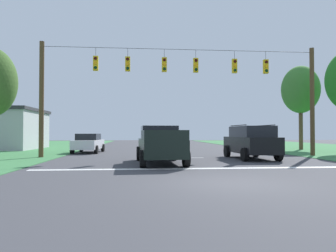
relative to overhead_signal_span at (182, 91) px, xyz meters
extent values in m
plane|color=#3D3D42|center=(0.00, -11.01, -4.36)|extent=(120.00, 120.00, 0.00)
cube|color=white|center=(0.00, -7.01, -4.36)|extent=(15.02, 0.45, 0.01)
cube|color=white|center=(0.00, -1.01, -4.36)|extent=(2.50, 0.15, 0.01)
cube|color=white|center=(0.00, 5.63, -4.36)|extent=(2.50, 0.15, 0.01)
cube|color=white|center=(0.00, 13.23, -4.36)|extent=(2.50, 0.15, 0.01)
cube|color=white|center=(0.00, 19.49, -4.36)|extent=(2.50, 0.15, 0.01)
cylinder|color=brown|center=(-9.07, 0.00, -0.63)|extent=(0.30, 0.30, 7.46)
cylinder|color=brown|center=(9.08, 0.00, -0.63)|extent=(0.30, 0.30, 7.46)
cylinder|color=black|center=(0.01, 0.00, 2.79)|extent=(18.15, 0.02, 0.02)
cylinder|color=black|center=(-5.66, 0.00, 2.51)|extent=(0.02, 0.02, 0.57)
cube|color=yellow|center=(-5.66, 0.00, 1.75)|extent=(0.32, 0.24, 0.95)
cylinder|color=#310503|center=(-5.66, -0.14, 2.04)|extent=(0.20, 0.04, 0.20)
cylinder|color=orange|center=(-5.66, -0.14, 1.74)|extent=(0.20, 0.04, 0.20)
cylinder|color=black|center=(-5.66, -0.14, 1.44)|extent=(0.20, 0.04, 0.20)
cylinder|color=black|center=(-3.59, 0.00, 2.51)|extent=(0.02, 0.02, 0.57)
cube|color=yellow|center=(-3.59, 0.00, 1.75)|extent=(0.32, 0.24, 0.95)
cylinder|color=#310503|center=(-3.59, -0.14, 2.04)|extent=(0.20, 0.04, 0.20)
cylinder|color=orange|center=(-3.59, -0.14, 1.74)|extent=(0.20, 0.04, 0.20)
cylinder|color=black|center=(-3.59, -0.14, 1.44)|extent=(0.20, 0.04, 0.20)
cylinder|color=black|center=(-1.18, 0.00, 2.51)|extent=(0.02, 0.02, 0.57)
cube|color=yellow|center=(-1.18, 0.00, 1.75)|extent=(0.32, 0.24, 0.95)
cylinder|color=#310503|center=(-1.18, -0.14, 2.04)|extent=(0.20, 0.04, 0.20)
cylinder|color=orange|center=(-1.18, -0.14, 1.74)|extent=(0.20, 0.04, 0.20)
cylinder|color=black|center=(-1.18, -0.14, 1.44)|extent=(0.20, 0.04, 0.20)
cylinder|color=black|center=(0.94, 0.00, 2.51)|extent=(0.02, 0.02, 0.57)
cube|color=yellow|center=(0.94, 0.00, 1.75)|extent=(0.32, 0.24, 0.95)
cylinder|color=#310503|center=(0.94, -0.14, 2.04)|extent=(0.20, 0.04, 0.20)
cylinder|color=orange|center=(0.94, -0.14, 1.74)|extent=(0.20, 0.04, 0.20)
cylinder|color=black|center=(0.94, -0.14, 1.44)|extent=(0.20, 0.04, 0.20)
cylinder|color=black|center=(3.60, 0.00, 2.51)|extent=(0.02, 0.02, 0.57)
cube|color=yellow|center=(3.60, 0.00, 1.75)|extent=(0.32, 0.24, 0.95)
cylinder|color=#310503|center=(3.60, -0.14, 2.04)|extent=(0.20, 0.04, 0.20)
cylinder|color=orange|center=(3.60, -0.14, 1.74)|extent=(0.20, 0.04, 0.20)
cylinder|color=black|center=(3.60, -0.14, 1.44)|extent=(0.20, 0.04, 0.20)
cylinder|color=black|center=(5.78, 0.00, 2.51)|extent=(0.02, 0.02, 0.57)
cube|color=yellow|center=(5.78, 0.00, 1.75)|extent=(0.32, 0.24, 0.95)
cylinder|color=#310503|center=(5.78, -0.14, 2.04)|extent=(0.20, 0.04, 0.20)
cylinder|color=orange|center=(5.78, -0.14, 1.74)|extent=(0.20, 0.04, 0.20)
cylinder|color=black|center=(5.78, -0.14, 1.44)|extent=(0.20, 0.04, 0.20)
cube|color=black|center=(-1.73, -4.52, -3.54)|extent=(2.26, 5.49, 0.85)
cube|color=black|center=(-1.76, -3.87, -2.76)|extent=(1.94, 1.99, 0.70)
cube|color=black|center=(-2.60, -5.92, -2.89)|extent=(0.22, 2.38, 0.45)
cube|color=black|center=(-0.72, -5.82, -2.89)|extent=(0.22, 2.38, 0.45)
cube|color=black|center=(-1.60, -7.17, -2.89)|extent=(1.96, 0.20, 0.45)
cylinder|color=black|center=(-2.82, -2.74, -3.96)|extent=(0.32, 0.81, 0.80)
cylinder|color=black|center=(-0.82, -2.64, -3.96)|extent=(0.32, 0.81, 0.80)
cylinder|color=black|center=(-2.64, -6.41, -3.96)|extent=(0.32, 0.81, 0.80)
cylinder|color=black|center=(-0.64, -6.31, -3.96)|extent=(0.32, 0.81, 0.80)
cube|color=black|center=(3.93, -2.14, -3.51)|extent=(2.08, 4.85, 0.95)
cube|color=black|center=(3.93, -2.29, -2.71)|extent=(1.89, 3.25, 0.65)
cylinder|color=black|center=(3.08, -2.31, -2.33)|extent=(0.13, 2.72, 0.05)
cylinder|color=black|center=(4.78, -2.27, -2.33)|extent=(0.13, 2.72, 0.05)
cylinder|color=black|center=(2.91, -0.54, -3.98)|extent=(0.28, 0.77, 0.76)
cylinder|color=black|center=(4.86, -0.48, -3.98)|extent=(0.28, 0.77, 0.76)
cylinder|color=black|center=(3.00, -3.80, -3.98)|extent=(0.28, 0.77, 0.76)
cylinder|color=black|center=(4.95, -3.74, -3.98)|extent=(0.28, 0.77, 0.76)
cube|color=silver|center=(-6.88, 4.91, -3.69)|extent=(2.05, 4.40, 0.70)
cube|color=black|center=(-6.88, 4.91, -3.09)|extent=(1.74, 2.19, 0.50)
cylinder|color=black|center=(-7.70, 6.38, -4.04)|extent=(0.26, 0.65, 0.64)
cylinder|color=black|center=(-5.90, 6.27, -4.04)|extent=(0.26, 0.65, 0.64)
cylinder|color=black|center=(-7.86, 3.55, -4.04)|extent=(0.26, 0.65, 0.64)
cylinder|color=black|center=(-6.06, 3.44, -4.04)|extent=(0.26, 0.65, 0.64)
cylinder|color=brown|center=(12.25, 7.57, -2.14)|extent=(0.36, 0.36, 4.44)
ellipsoid|color=#3C782F|center=(12.25, 7.57, 1.30)|extent=(3.49, 3.49, 4.44)
camera|label=1|loc=(-2.77, -20.87, -2.79)|focal=33.88mm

